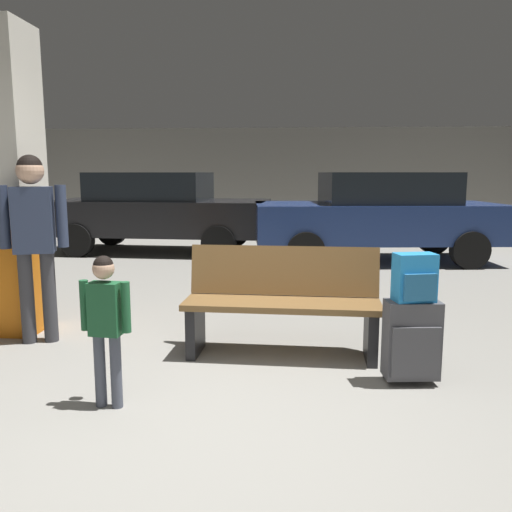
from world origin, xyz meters
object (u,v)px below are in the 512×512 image
(bench, at_px, (282,302))
(suitcase, at_px, (412,340))
(backpack_bright, at_px, (415,278))
(structural_pillar, at_px, (5,183))
(parked_car_near, at_px, (379,214))
(child, at_px, (105,315))
(parked_car_far, at_px, (158,210))
(adult, at_px, (34,229))

(bench, height_order, suitcase, bench)
(backpack_bright, bearing_deg, bench, 148.58)
(structural_pillar, xyz_separation_m, backpack_bright, (3.52, -1.09, -0.63))
(suitcase, xyz_separation_m, parked_car_near, (0.63, 5.41, 0.48))
(child, xyz_separation_m, parked_car_far, (-1.37, 6.74, 0.20))
(bench, xyz_separation_m, backpack_bright, (0.93, -0.57, 0.33))
(bench, distance_m, child, 1.56)
(structural_pillar, xyz_separation_m, child, (1.48, -1.61, -0.79))
(backpack_bright, bearing_deg, structural_pillar, 162.83)
(backpack_bright, bearing_deg, parked_car_near, 83.39)
(child, bearing_deg, backpack_bright, 14.36)
(adult, bearing_deg, backpack_bright, -13.37)
(bench, distance_m, adult, 2.25)
(child, relative_size, parked_car_far, 0.24)
(adult, height_order, parked_car_far, adult)
(backpack_bright, height_order, parked_car_near, parked_car_near)
(bench, relative_size, parked_car_near, 0.38)
(structural_pillar, height_order, suitcase, structural_pillar)
(suitcase, xyz_separation_m, parked_car_far, (-3.41, 6.22, 0.48))
(structural_pillar, xyz_separation_m, parked_car_far, (0.11, 5.13, -0.60))
(child, xyz_separation_m, adult, (-1.07, 1.26, 0.41))
(structural_pillar, bearing_deg, child, -47.31)
(suitcase, distance_m, child, 2.12)
(child, xyz_separation_m, parked_car_near, (2.66, 5.93, 0.20))
(structural_pillar, xyz_separation_m, parked_car_near, (4.15, 4.32, -0.60))
(adult, xyz_separation_m, parked_car_far, (-0.31, 5.48, -0.22))
(parked_car_far, bearing_deg, backpack_bright, -61.30)
(child, bearing_deg, structural_pillar, 132.69)
(bench, bearing_deg, backpack_bright, -31.42)
(parked_car_far, height_order, parked_car_near, same)
(suitcase, relative_size, parked_car_near, 0.14)
(bench, distance_m, suitcase, 1.10)
(backpack_bright, height_order, child, child)
(backpack_bright, distance_m, parked_car_near, 5.44)
(parked_car_far, relative_size, parked_car_near, 0.99)
(structural_pillar, bearing_deg, bench, -11.30)
(suitcase, height_order, child, child)
(parked_car_far, bearing_deg, adult, -86.81)
(adult, distance_m, parked_car_near, 5.98)
(bench, bearing_deg, adult, 175.61)
(adult, bearing_deg, bench, -4.39)
(adult, relative_size, parked_car_near, 0.39)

